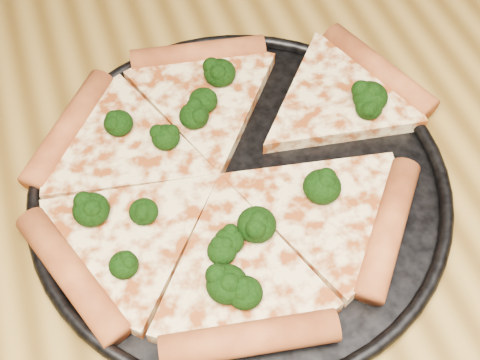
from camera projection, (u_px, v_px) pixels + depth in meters
name	position (u px, v px, depth m)	size (l,w,h in m)	color
pizza_pan	(240.00, 186.00, 0.53)	(0.35, 0.35, 0.02)	black
pizza	(227.00, 170.00, 0.53)	(0.38, 0.32, 0.02)	#FFDE9C
broccoli_florets	(231.00, 174.00, 0.52)	(0.29, 0.24, 0.02)	black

